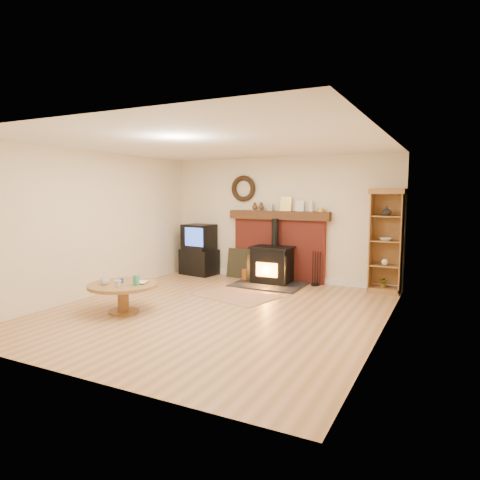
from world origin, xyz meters
The scene contains 11 objects.
ground centered at (0.00, 0.00, 0.00)m, with size 5.50×5.50×0.00m, color #A57545.
room_shell centered at (-0.02, 0.09, 1.72)m, with size 5.02×5.52×2.61m.
chimney_breast centered at (0.00, 2.67, 0.80)m, with size 2.20×0.22×1.78m.
wood_stove centered at (0.00, 2.28, 0.38)m, with size 1.40×1.00×1.33m.
area_rug centered at (-0.17, 1.02, 0.01)m, with size 1.42×0.98×0.01m, color brown.
tv_unit centered at (-1.86, 2.47, 0.55)m, with size 0.85×0.65×1.15m.
curio_cabinet centered at (2.19, 2.55, 0.97)m, with size 0.62×0.45×1.94m.
firelog_box centered at (-0.54, 2.40, 0.11)m, with size 0.35×0.22×0.22m, color gold.
leaning_painting centered at (-0.90, 2.55, 0.32)m, with size 0.54×0.03×0.64m, color black.
fire_tools centered at (0.87, 2.50, 0.16)m, with size 0.19×0.16×0.70m.
coffee_table centered at (-1.27, -0.71, 0.37)m, with size 1.08×1.08×0.62m.
Camera 1 is at (3.31, -5.72, 1.88)m, focal length 32.00 mm.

